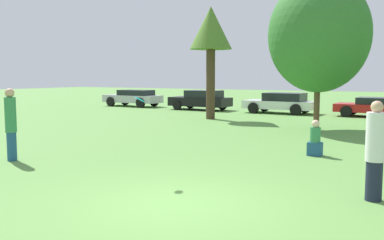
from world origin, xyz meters
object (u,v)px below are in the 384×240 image
object	(u,v)px
parked_car_black	(201,100)
person_thrower	(11,123)
frisbee	(140,100)
parked_car_silver	(133,97)
tree_0	(211,32)
tree_1	(319,35)
person_catcher	(375,151)
parked_car_red	(374,106)
parked_car_white	(281,103)
bystander_sitting	(315,141)

from	to	relation	value
parked_car_black	person_thrower	bearing A→B (deg)	103.61
frisbee	parked_car_silver	xyz separation A→B (m)	(-14.11, 18.34, -1.11)
tree_0	parked_car_black	xyz separation A→B (m)	(-3.33, 5.12, -3.92)
tree_1	person_catcher	bearing A→B (deg)	-71.12
parked_car_red	parked_car_silver	bearing A→B (deg)	1.30
person_thrower	frisbee	distance (m)	4.34
parked_car_black	parked_car_white	bearing A→B (deg)	-177.34
parked_car_silver	tree_0	bearing A→B (deg)	150.93
tree_0	parked_car_silver	distance (m)	11.60
bystander_sitting	parked_car_white	size ratio (longest dim) A/B	0.24
person_thrower	tree_1	xyz separation A→B (m)	(5.60, 10.90, 2.98)
frisbee	tree_0	xyz separation A→B (m)	(-4.73, 12.76, 2.83)
parked_car_white	parked_car_red	world-z (taller)	parked_car_white
tree_1	frisbee	bearing A→B (deg)	-97.02
tree_0	parked_car_silver	world-z (taller)	tree_0
person_thrower	bystander_sitting	bearing A→B (deg)	29.59
tree_1	parked_car_black	size ratio (longest dim) A/B	1.54
frisbee	bystander_sitting	bearing A→B (deg)	59.99
person_catcher	bystander_sitting	world-z (taller)	person_catcher
person_catcher	parked_car_black	world-z (taller)	person_catcher
tree_1	parked_car_silver	bearing A→B (deg)	154.06
person_thrower	tree_0	distance (m)	13.33
bystander_sitting	person_catcher	bearing A→B (deg)	-63.12
bystander_sitting	tree_1	world-z (taller)	tree_1
bystander_sitting	parked_car_red	bearing A→B (deg)	89.91
parked_car_black	parked_car_white	distance (m)	5.54
parked_car_black	parked_car_red	world-z (taller)	parked_car_black
person_catcher	frisbee	bearing A→B (deg)	3.51
parked_car_silver	parked_car_black	xyz separation A→B (m)	(6.05, -0.46, 0.02)
frisbee	tree_1	distance (m)	11.13
person_catcher	parked_car_black	xyz separation A→B (m)	(-12.85, 17.17, -0.25)
frisbee	bystander_sitting	size ratio (longest dim) A/B	0.24
frisbee	parked_car_red	world-z (taller)	frisbee
parked_car_black	parked_car_white	world-z (taller)	parked_car_black
parked_car_silver	tree_1	bearing A→B (deg)	155.75
bystander_sitting	parked_car_black	size ratio (longest dim) A/B	0.25
parked_car_white	parked_car_black	bearing A→B (deg)	2.66
tree_1	person_thrower	bearing A→B (deg)	-117.22
tree_1	parked_car_red	xyz separation A→B (m)	(1.43, 7.40, -3.41)
tree_0	parked_car_red	size ratio (longest dim) A/B	1.48
tree_0	parked_car_black	world-z (taller)	tree_0
person_thrower	parked_car_silver	size ratio (longest dim) A/B	0.43
person_catcher	parked_car_silver	distance (m)	25.85
person_catcher	tree_1	distance (m)	11.12
person_catcher	tree_0	distance (m)	15.79
person_thrower	parked_car_red	distance (m)	19.60
tree_0	parked_car_black	bearing A→B (deg)	123.02
parked_car_red	tree_1	bearing A→B (deg)	80.73
parked_car_white	parked_car_red	size ratio (longest dim) A/B	1.08
bystander_sitting	person_thrower	bearing A→B (deg)	-145.50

